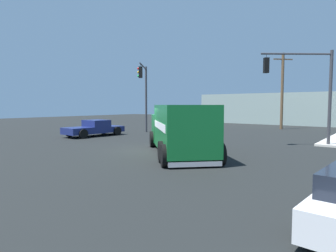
{
  "coord_description": "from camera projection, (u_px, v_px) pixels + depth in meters",
  "views": [
    {
      "loc": [
        11.38,
        -13.29,
        2.66
      ],
      "look_at": [
        1.73,
        -0.79,
        1.53
      ],
      "focal_mm": 31.21,
      "sensor_mm": 36.0,
      "label": 1
    }
  ],
  "objects": [
    {
      "name": "traffic_light_secondary",
      "position": [
        308.0,
        82.0,
        18.51
      ],
      "size": [
        3.63,
        3.02,
        5.99
      ],
      "color": "#38383D",
      "rests_on": "sidewalk_corner_far"
    },
    {
      "name": "utility_pole",
      "position": [
        282.0,
        90.0,
        32.08
      ],
      "size": [
        1.62,
        1.66,
        8.36
      ],
      "color": "brown",
      "rests_on": "ground"
    },
    {
      "name": "ground_plane",
      "position": [
        153.0,
        149.0,
        17.62
      ],
      "size": [
        100.0,
        100.0,
        0.0
      ],
      "primitive_type": "plane",
      "color": "black"
    },
    {
      "name": "building_backdrop",
      "position": [
        275.0,
        109.0,
        42.0
      ],
      "size": [
        20.98,
        6.0,
        4.3
      ],
      "primitive_type": "cube",
      "color": "gray",
      "rests_on": "ground"
    },
    {
      "name": "delivery_truck",
      "position": [
        180.0,
        129.0,
        15.59
      ],
      "size": [
        7.25,
        7.18,
        2.67
      ],
      "color": "#146B2D",
      "rests_on": "ground"
    },
    {
      "name": "pickup_navy",
      "position": [
        95.0,
        128.0,
        25.12
      ],
      "size": [
        2.48,
        5.3,
        1.38
      ],
      "color": "navy",
      "rests_on": "ground"
    },
    {
      "name": "traffic_light_primary",
      "position": [
        144.0,
        89.0,
        27.37
      ],
      "size": [
        2.57,
        3.58,
        6.42
      ],
      "color": "#38383D",
      "rests_on": "ground"
    }
  ]
}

